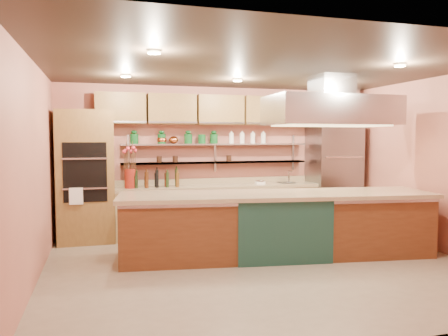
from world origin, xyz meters
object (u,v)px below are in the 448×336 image
object	(u,v)px
refrigerator	(334,176)
copper_kettle	(174,140)
island	(277,224)
flower_vase	(130,178)
green_canister	(202,139)
kitchen_scale	(260,182)

from	to	relation	value
refrigerator	copper_kettle	distance (m)	3.32
island	copper_kettle	bearing A→B (deg)	131.21
flower_vase	copper_kettle	distance (m)	1.09
refrigerator	flower_vase	size ratio (longest dim) A/B	6.08
island	flower_vase	world-z (taller)	flower_vase
green_canister	flower_vase	bearing A→B (deg)	-170.83
flower_vase	copper_kettle	world-z (taller)	copper_kettle
kitchen_scale	copper_kettle	distance (m)	1.84
kitchen_scale	refrigerator	bearing A→B (deg)	-3.42
copper_kettle	kitchen_scale	bearing A→B (deg)	-7.63
flower_vase	refrigerator	bearing A→B (deg)	-0.14
refrigerator	copper_kettle	world-z (taller)	refrigerator
copper_kettle	green_canister	world-z (taller)	green_canister
flower_vase	green_canister	world-z (taller)	green_canister
refrigerator	flower_vase	distance (m)	4.05
kitchen_scale	copper_kettle	world-z (taller)	copper_kettle
refrigerator	kitchen_scale	bearing A→B (deg)	179.64
island	kitchen_scale	xyz separation A→B (m)	(0.36, 1.72, 0.49)
island	kitchen_scale	bearing A→B (deg)	85.85
flower_vase	green_canister	bearing A→B (deg)	9.17
island	flower_vase	distance (m)	2.78
copper_kettle	island	bearing A→B (deg)	-56.45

